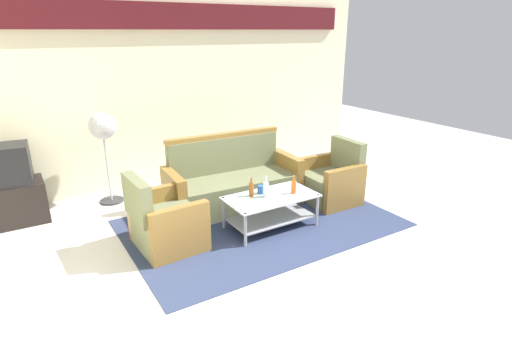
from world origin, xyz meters
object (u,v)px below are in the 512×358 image
object	(u,v)px
couch	(233,184)
bottle_clear	(266,189)
armchair_left	(165,223)
bottle_orange	(294,187)
coffee_table	(271,207)
bottle_brown	(251,189)
pedestal_fan	(103,131)
television	(2,165)
tv_stand	(11,204)
armchair_right	(331,182)
cup	(261,189)

from	to	relation	value
couch	bottle_clear	distance (m)	0.82
armchair_left	bottle_orange	bearing A→B (deg)	76.92
coffee_table	bottle_brown	bearing A→B (deg)	146.52
armchair_left	coffee_table	distance (m)	1.28
bottle_brown	pedestal_fan	xyz separation A→B (m)	(-1.28, 1.71, 0.52)
television	couch	bearing A→B (deg)	165.07
armchair_left	tv_stand	bearing A→B (deg)	-140.76
armchair_left	bottle_orange	size ratio (longest dim) A/B	3.75
armchair_right	bottle_brown	bearing A→B (deg)	96.71
bottle_brown	television	xyz separation A→B (m)	(-2.48, 1.66, 0.26)
coffee_table	bottle_clear	distance (m)	0.25
armchair_right	television	size ratio (longest dim) A/B	1.33
coffee_table	cup	bearing A→B (deg)	112.07
bottle_clear	bottle_brown	distance (m)	0.17
coffee_table	pedestal_fan	size ratio (longest dim) A/B	0.87
tv_stand	bottle_brown	bearing A→B (deg)	-33.75
armchair_left	television	xyz separation A→B (m)	(-1.42, 1.58, 0.47)
couch	cup	distance (m)	0.69
coffee_table	tv_stand	world-z (taller)	tv_stand
pedestal_fan	bottle_clear	bearing A→B (deg)	-52.30
bottle_clear	television	world-z (taller)	television
bottle_clear	armchair_left	bearing A→B (deg)	170.59
bottle_clear	television	xyz separation A→B (m)	(-2.61, 1.78, 0.25)
armchair_right	cup	distance (m)	1.24
armchair_left	tv_stand	xyz separation A→B (m)	(-1.42, 1.58, -0.03)
armchair_right	bottle_orange	distance (m)	0.96
coffee_table	bottle_clear	bearing A→B (deg)	165.65
armchair_right	bottle_brown	size ratio (longest dim) A/B	3.73
bottle_orange	pedestal_fan	bearing A→B (deg)	132.74
couch	television	size ratio (longest dim) A/B	2.86
couch	pedestal_fan	world-z (taller)	pedestal_fan
coffee_table	television	xyz separation A→B (m)	(-2.68, 1.79, 0.49)
couch	coffee_table	world-z (taller)	couch
armchair_right	tv_stand	size ratio (longest dim) A/B	1.06
couch	armchair_left	distance (m)	1.32
couch	bottle_orange	xyz separation A→B (m)	(0.37, -0.88, 0.18)
couch	bottle_clear	xyz separation A→B (m)	(0.02, -0.79, 0.19)
coffee_table	bottle_orange	world-z (taller)	bottle_orange
coffee_table	television	bearing A→B (deg)	146.23
bottle_brown	bottle_orange	world-z (taller)	same
armchair_right	cup	world-z (taller)	armchair_right
coffee_table	tv_stand	size ratio (longest dim) A/B	1.38
armchair_left	armchair_right	world-z (taller)	same
tv_stand	pedestal_fan	bearing A→B (deg)	2.37
bottle_brown	tv_stand	xyz separation A→B (m)	(-2.48, 1.66, -0.24)
bottle_clear	tv_stand	bearing A→B (deg)	145.87
couch	pedestal_fan	size ratio (longest dim) A/B	1.44
couch	tv_stand	world-z (taller)	couch
cup	pedestal_fan	distance (m)	2.28
couch	coffee_table	xyz separation A→B (m)	(0.08, -0.81, -0.04)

